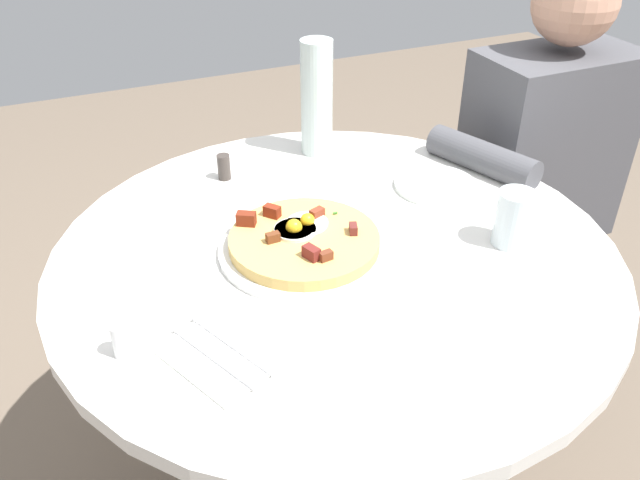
# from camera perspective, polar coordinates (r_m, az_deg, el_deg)

# --- Properties ---
(dining_table) EXTENTS (1.03, 1.03, 0.73)m
(dining_table) POSITION_cam_1_polar(r_m,az_deg,el_deg) (1.29, 1.26, -6.95)
(dining_table) COLOR silver
(dining_table) RESTS_ON ground_plane
(person_seated) EXTENTS (0.53, 0.37, 1.14)m
(person_seated) POSITION_cam_1_polar(r_m,az_deg,el_deg) (1.81, 18.03, 2.47)
(person_seated) COLOR #2D2D33
(person_seated) RESTS_ON ground_plane
(pizza_plate) EXTENTS (0.31, 0.31, 0.01)m
(pizza_plate) POSITION_cam_1_polar(r_m,az_deg,el_deg) (1.17, -1.38, -0.77)
(pizza_plate) COLOR white
(pizza_plate) RESTS_ON dining_table
(breakfast_pizza) EXTENTS (0.27, 0.27, 0.05)m
(breakfast_pizza) POSITION_cam_1_polar(r_m,az_deg,el_deg) (1.16, -1.48, 0.08)
(breakfast_pizza) COLOR tan
(breakfast_pizza) RESTS_ON pizza_plate
(bread_plate) EXTENTS (0.17, 0.17, 0.01)m
(bread_plate) POSITION_cam_1_polar(r_m,az_deg,el_deg) (1.39, 10.13, 4.76)
(bread_plate) COLOR silver
(bread_plate) RESTS_ON dining_table
(napkin) EXTENTS (0.20, 0.21, 0.00)m
(napkin) POSITION_cam_1_polar(r_m,az_deg,el_deg) (0.97, -8.48, -9.74)
(napkin) COLOR white
(napkin) RESTS_ON dining_table
(fork) EXTENTS (0.08, 0.17, 0.00)m
(fork) POSITION_cam_1_polar(r_m,az_deg,el_deg) (0.96, -9.33, -10.07)
(fork) COLOR silver
(fork) RESTS_ON napkin
(knife) EXTENTS (0.08, 0.17, 0.00)m
(knife) POSITION_cam_1_polar(r_m,az_deg,el_deg) (0.98, -7.69, -9.04)
(knife) COLOR silver
(knife) RESTS_ON napkin
(water_glass) EXTENTS (0.07, 0.07, 0.11)m
(water_glass) POSITION_cam_1_polar(r_m,az_deg,el_deg) (1.22, 16.68, 1.83)
(water_glass) COLOR silver
(water_glass) RESTS_ON dining_table
(water_bottle) EXTENTS (0.07, 0.07, 0.26)m
(water_bottle) POSITION_cam_1_polar(r_m,az_deg,el_deg) (1.48, -0.30, 12.36)
(water_bottle) COLOR silver
(water_bottle) RESTS_ON dining_table
(salt_shaker) EXTENTS (0.03, 0.03, 0.06)m
(salt_shaker) POSITION_cam_1_polar(r_m,az_deg,el_deg) (0.99, -17.09, -8.38)
(salt_shaker) COLOR white
(salt_shaker) RESTS_ON dining_table
(pepper_shaker) EXTENTS (0.03, 0.03, 0.06)m
(pepper_shaker) POSITION_cam_1_polar(r_m,az_deg,el_deg) (1.41, -8.45, 6.37)
(pepper_shaker) COLOR #3F3833
(pepper_shaker) RESTS_ON dining_table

